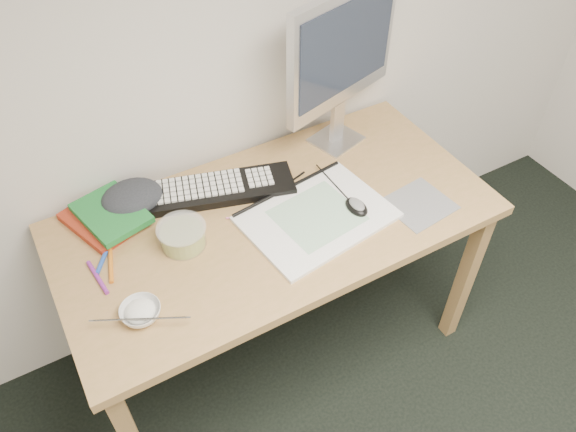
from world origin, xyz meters
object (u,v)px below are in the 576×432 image
keyboard (222,189)px  sketchpad (317,217)px  rice_bowl (141,312)px  monitor (342,53)px  desk (276,233)px

keyboard → sketchpad: bearing=-34.5°
keyboard → rice_bowl: size_ratio=4.31×
keyboard → monitor: (0.49, 0.05, 0.34)m
desk → sketchpad: sketchpad is taller
desk → keyboard: (-0.10, 0.19, 0.10)m
desk → keyboard: bearing=118.9°
desk → sketchpad: bearing=-34.9°
sketchpad → rice_bowl: bearing=-179.8°
rice_bowl → monitor: bearing=23.9°
monitor → keyboard: bearing=169.7°
keyboard → rice_bowl: 0.53m
keyboard → monitor: 0.60m
sketchpad → keyboard: (-0.21, 0.26, 0.01)m
monitor → rice_bowl: bearing=-172.1°
monitor → rice_bowl: (-0.89, -0.39, -0.34)m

